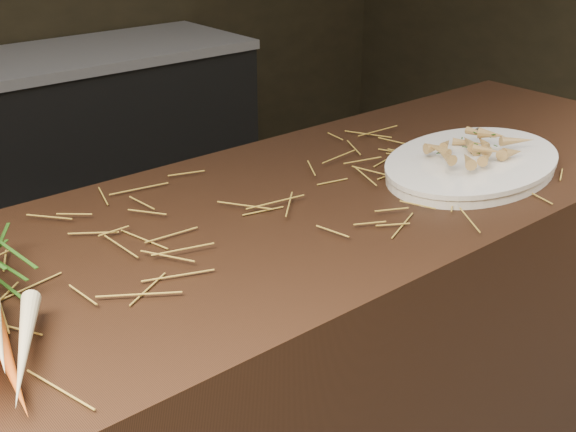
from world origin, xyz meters
The scene contains 6 objects.
main_counter centered at (0.00, 0.30, 0.45)m, with size 2.40×0.70×0.90m, color black.
back_counter centered at (0.30, 2.18, 0.42)m, with size 1.82×0.62×0.84m.
straw_bedding centered at (0.00, 0.30, 0.91)m, with size 1.40×0.60×0.02m, color #AC8C33, non-canonical shape.
serving_platter centered at (0.51, 0.19, 0.91)m, with size 0.48×0.32×0.03m, color white, non-canonical shape.
roasted_veg_heap centered at (0.51, 0.19, 0.95)m, with size 0.24×0.17×0.05m, color #A57641, non-canonical shape.
serving_fork centered at (0.68, 0.20, 0.93)m, with size 0.02×0.18×0.00m, color silver.
Camera 1 is at (-0.75, -0.70, 1.48)m, focal length 45.00 mm.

